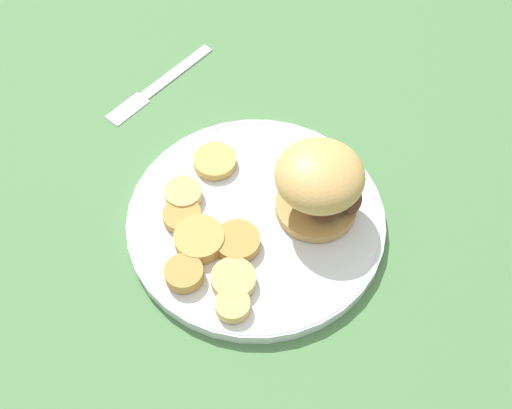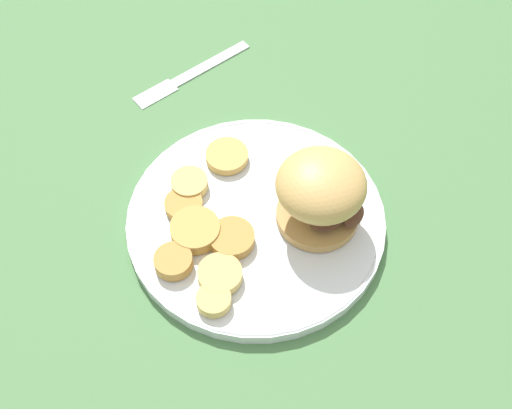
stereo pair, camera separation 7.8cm
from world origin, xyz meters
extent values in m
plane|color=#4C7A47|center=(0.00, 0.00, 0.00)|extent=(4.00, 4.00, 0.00)
cylinder|color=white|center=(0.00, 0.00, 0.01)|extent=(0.29, 0.29, 0.02)
torus|color=white|center=(0.00, 0.00, 0.01)|extent=(0.29, 0.29, 0.01)
cylinder|color=tan|center=(0.05, 0.04, 0.02)|extent=(0.09, 0.09, 0.01)
ellipsoid|color=#563323|center=(0.04, 0.05, 0.04)|extent=(0.04, 0.04, 0.02)
ellipsoid|color=brown|center=(0.02, 0.07, 0.04)|extent=(0.03, 0.04, 0.02)
ellipsoid|color=#563323|center=(0.09, 0.06, 0.04)|extent=(0.03, 0.04, 0.02)
ellipsoid|color=#563323|center=(0.07, 0.04, 0.04)|extent=(0.04, 0.05, 0.01)
ellipsoid|color=brown|center=(0.03, 0.05, 0.04)|extent=(0.05, 0.05, 0.02)
ellipsoid|color=tan|center=(0.05, 0.04, 0.08)|extent=(0.10, 0.10, 0.05)
cylinder|color=tan|center=(-0.04, -0.06, 0.02)|extent=(0.06, 0.06, 0.02)
cylinder|color=#BC8942|center=(0.00, -0.04, 0.02)|extent=(0.05, 0.05, 0.01)
cylinder|color=#DBB766|center=(-0.09, -0.02, 0.02)|extent=(0.04, 0.04, 0.01)
cylinder|color=#DBB766|center=(0.02, -0.08, 0.02)|extent=(0.05, 0.05, 0.01)
cylinder|color=tan|center=(-0.08, 0.04, 0.02)|extent=(0.05, 0.05, 0.01)
cylinder|color=#BC8942|center=(-0.03, -0.10, 0.02)|extent=(0.04, 0.04, 0.02)
cylinder|color=#BC8942|center=(-0.07, -0.04, 0.02)|extent=(0.04, 0.04, 0.01)
cylinder|color=#DBB766|center=(0.03, -0.11, 0.02)|extent=(0.04, 0.04, 0.01)
cube|color=silver|center=(-0.21, 0.16, 0.00)|extent=(0.04, 0.12, 0.00)
cube|color=silver|center=(-0.23, 0.07, 0.00)|extent=(0.04, 0.06, 0.00)
camera|label=1|loc=(0.22, -0.39, 0.69)|focal=50.00mm
camera|label=2|loc=(0.28, -0.34, 0.69)|focal=50.00mm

